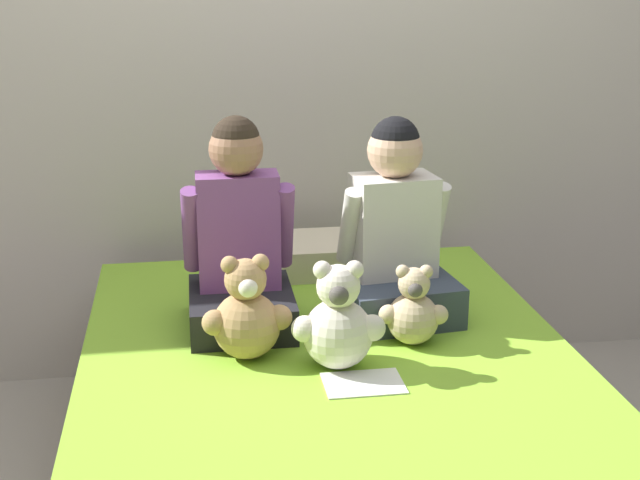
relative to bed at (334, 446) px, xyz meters
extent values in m
cube|color=beige|center=(0.00, 1.12, 1.00)|extent=(8.00, 0.06, 2.50)
cube|color=white|center=(0.00, 0.00, 0.11)|extent=(1.39, 1.91, 0.23)
cube|color=#8CC633|center=(0.00, 0.00, 0.24)|extent=(1.40, 1.93, 0.03)
cube|color=black|center=(-0.23, 0.31, 0.31)|extent=(0.31, 0.36, 0.11)
cube|color=#7F4789|center=(-0.23, 0.36, 0.54)|extent=(0.25, 0.13, 0.35)
sphere|color=#9E7051|center=(-0.23, 0.36, 0.79)|extent=(0.16, 0.16, 0.16)
sphere|color=#2D2319|center=(-0.23, 0.36, 0.82)|extent=(0.14, 0.14, 0.14)
cylinder|color=#7F4789|center=(-0.37, 0.37, 0.55)|extent=(0.06, 0.15, 0.28)
cylinder|color=#7F4789|center=(-0.09, 0.36, 0.55)|extent=(0.06, 0.15, 0.28)
cube|color=#384251|center=(0.25, 0.31, 0.32)|extent=(0.38, 0.36, 0.13)
cube|color=silver|center=(0.24, 0.36, 0.54)|extent=(0.27, 0.19, 0.31)
sphere|color=#DBAD89|center=(0.24, 0.36, 0.78)|extent=(0.17, 0.17, 0.17)
sphere|color=black|center=(0.24, 0.36, 0.81)|extent=(0.15, 0.15, 0.15)
cylinder|color=silver|center=(0.10, 0.34, 0.55)|extent=(0.07, 0.14, 0.25)
cylinder|color=silver|center=(0.38, 0.37, 0.55)|extent=(0.07, 0.14, 0.25)
sphere|color=tan|center=(-0.23, 0.09, 0.35)|extent=(0.19, 0.19, 0.19)
sphere|color=tan|center=(-0.23, 0.09, 0.49)|extent=(0.12, 0.12, 0.12)
sphere|color=white|center=(-0.23, 0.04, 0.48)|extent=(0.05, 0.05, 0.05)
sphere|color=tan|center=(-0.28, 0.09, 0.53)|extent=(0.05, 0.05, 0.05)
sphere|color=tan|center=(-0.19, 0.09, 0.53)|extent=(0.05, 0.05, 0.05)
sphere|color=tan|center=(-0.32, 0.06, 0.37)|extent=(0.07, 0.07, 0.07)
sphere|color=tan|center=(-0.14, 0.08, 0.37)|extent=(0.07, 0.07, 0.07)
sphere|color=#D1B78E|center=(0.25, 0.11, 0.33)|extent=(0.15, 0.15, 0.15)
sphere|color=#D1B78E|center=(0.25, 0.11, 0.44)|extent=(0.09, 0.09, 0.09)
sphere|color=#4C4742|center=(0.24, 0.07, 0.44)|extent=(0.04, 0.04, 0.04)
sphere|color=#D1B78E|center=(0.22, 0.12, 0.48)|extent=(0.04, 0.04, 0.04)
sphere|color=#D1B78E|center=(0.28, 0.10, 0.48)|extent=(0.04, 0.04, 0.04)
sphere|color=#D1B78E|center=(0.18, 0.11, 0.35)|extent=(0.06, 0.06, 0.06)
sphere|color=#D1B78E|center=(0.32, 0.08, 0.35)|extent=(0.06, 0.06, 0.06)
sphere|color=silver|center=(0.01, -0.01, 0.35)|extent=(0.19, 0.19, 0.19)
sphere|color=silver|center=(0.01, -0.01, 0.49)|extent=(0.12, 0.12, 0.12)
sphere|color=#4C4742|center=(0.00, -0.06, 0.48)|extent=(0.05, 0.05, 0.05)
sphere|color=silver|center=(-0.03, -0.01, 0.54)|extent=(0.05, 0.05, 0.05)
sphere|color=silver|center=(0.05, -0.02, 0.54)|extent=(0.05, 0.05, 0.05)
sphere|color=silver|center=(-0.09, -0.02, 0.38)|extent=(0.07, 0.07, 0.07)
sphere|color=silver|center=(0.10, -0.04, 0.38)|extent=(0.07, 0.07, 0.07)
cube|color=beige|center=(0.00, 0.79, 0.31)|extent=(0.52, 0.30, 0.11)
cube|color=white|center=(0.06, -0.13, 0.26)|extent=(0.21, 0.15, 0.00)
camera|label=1|loc=(-0.38, -2.21, 1.33)|focal=50.00mm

